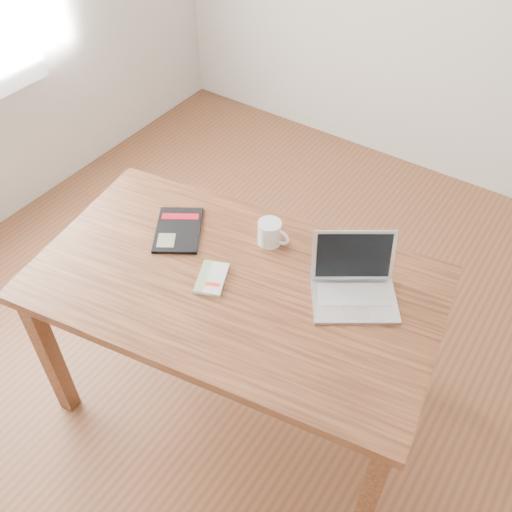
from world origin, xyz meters
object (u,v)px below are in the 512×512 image
Objects in this scene: desk at (235,298)px; coffee_mug at (270,233)px; laptop at (354,284)px; white_guidebook at (212,278)px; black_guidebook at (178,230)px.

coffee_mug is (-0.00, 0.23, 0.14)m from desk.
laptop is 2.92× the size of coffee_mug.
white_guidebook is 0.59× the size of black_guidebook.
laptop is at bearing 4.05° from white_guidebook.
white_guidebook is 0.49m from laptop.
black_guidebook is at bearing 130.43° from white_guidebook.
black_guidebook is at bearing -157.62° from coffee_mug.
desk is 0.27m from coffee_mug.
coffee_mug is at bearing 53.47° from white_guidebook.
laptop is at bearing 17.31° from desk.
black_guidebook is 0.36m from coffee_mug.
desk is 8.54× the size of white_guidebook.
black_guidebook is 0.70m from laptop.
black_guidebook is at bearing 153.57° from laptop.
coffee_mug is (-0.37, 0.05, 0.01)m from laptop.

